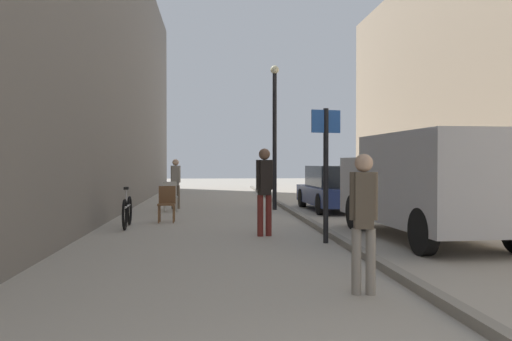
# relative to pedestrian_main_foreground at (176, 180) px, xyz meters

# --- Properties ---
(ground_plane) EXTENTS (80.00, 80.00, 0.00)m
(ground_plane) POSITION_rel_pedestrian_main_foreground_xyz_m (2.10, -4.96, -0.96)
(ground_plane) COLOR #A8A093
(building_facade_left) EXTENTS (2.18, 40.00, 9.56)m
(building_facade_left) POSITION_rel_pedestrian_main_foreground_xyz_m (-2.59, -4.96, 3.82)
(building_facade_left) COLOR slate
(building_facade_left) RESTS_ON ground_plane
(kerb_strip) EXTENTS (0.16, 40.00, 0.12)m
(kerb_strip) POSITION_rel_pedestrian_main_foreground_xyz_m (3.68, -4.96, -0.90)
(kerb_strip) COLOR gray
(kerb_strip) RESTS_ON ground_plane
(pedestrian_main_foreground) EXTENTS (0.33, 0.22, 1.67)m
(pedestrian_main_foreground) POSITION_rel_pedestrian_main_foreground_xyz_m (0.00, 0.00, 0.00)
(pedestrian_main_foreground) COLOR brown
(pedestrian_main_foreground) RESTS_ON ground_plane
(pedestrian_mid_block) EXTENTS (0.33, 0.22, 1.66)m
(pedestrian_mid_block) POSITION_rel_pedestrian_main_foreground_xyz_m (2.97, -12.16, -0.01)
(pedestrian_mid_block) COLOR gray
(pedestrian_mid_block) RESTS_ON ground_plane
(pedestrian_far_crossing) EXTENTS (0.36, 0.25, 1.85)m
(pedestrian_far_crossing) POSITION_rel_pedestrian_main_foreground_xyz_m (2.31, -7.01, 0.11)
(pedestrian_far_crossing) COLOR maroon
(pedestrian_far_crossing) RESTS_ON ground_plane
(delivery_van) EXTENTS (2.18, 5.29, 2.12)m
(delivery_van) POSITION_rel_pedestrian_main_foreground_xyz_m (5.49, -7.82, 0.19)
(delivery_van) COLOR #B7B7BC
(delivery_van) RESTS_ON ground_plane
(parked_car) EXTENTS (1.92, 4.24, 1.45)m
(parked_car) POSITION_rel_pedestrian_main_foreground_xyz_m (5.23, -1.04, -0.25)
(parked_car) COLOR navy
(parked_car) RESTS_ON ground_plane
(street_sign_post) EXTENTS (0.59, 0.16, 2.60)m
(street_sign_post) POSITION_rel_pedestrian_main_foreground_xyz_m (3.40, -8.09, 0.58)
(street_sign_post) COLOR black
(street_sign_post) RESTS_ON ground_plane
(lamp_post) EXTENTS (0.28, 0.28, 4.76)m
(lamp_post) POSITION_rel_pedestrian_main_foreground_xyz_m (3.28, -0.62, 1.76)
(lamp_post) COLOR black
(lamp_post) RESTS_ON ground_plane
(bicycle_leaning) EXTENTS (0.14, 1.77, 0.98)m
(bicycle_leaning) POSITION_rel_pedestrian_main_foreground_xyz_m (-0.82, -5.22, -0.58)
(bicycle_leaning) COLOR black
(bicycle_leaning) RESTS_ON ground_plane
(cafe_chair_near_window) EXTENTS (0.51, 0.51, 0.94)m
(cafe_chair_near_window) POSITION_rel_pedestrian_main_foreground_xyz_m (-0.11, -0.95, -0.42)
(cafe_chair_near_window) COLOR #B7B2A8
(cafe_chair_near_window) RESTS_ON ground_plane
(cafe_chair_by_doorway) EXTENTS (0.44, 0.44, 0.94)m
(cafe_chair_by_doorway) POSITION_rel_pedestrian_main_foreground_xyz_m (0.03, -4.12, -0.42)
(cafe_chair_by_doorway) COLOR brown
(cafe_chair_by_doorway) RESTS_ON ground_plane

